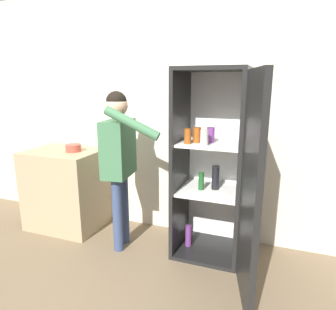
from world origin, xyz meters
name	(u,v)px	position (x,y,z in m)	size (l,w,h in m)	color
ground_plane	(162,284)	(0.00, 0.00, 0.00)	(12.00, 12.00, 0.00)	#7A664C
wall_back	(197,117)	(0.00, 0.98, 1.27)	(7.00, 0.06, 2.55)	beige
refrigerator	(219,169)	(0.33, 0.55, 0.87)	(0.81, 1.18, 1.75)	black
person	(119,151)	(-0.60, 0.43, 0.98)	(0.63, 0.52, 1.54)	#384770
counter	(67,188)	(-1.41, 0.62, 0.44)	(0.80, 0.62, 0.89)	tan
bowl	(73,148)	(-1.27, 0.62, 0.93)	(0.16, 0.16, 0.08)	#B24738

